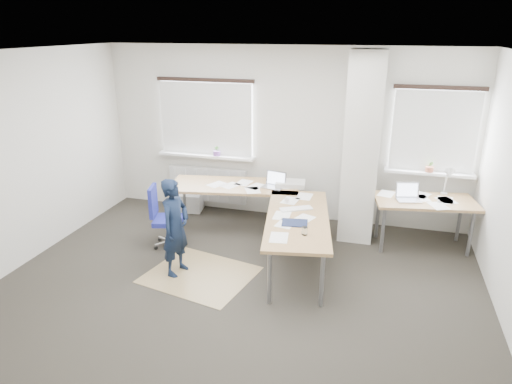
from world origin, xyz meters
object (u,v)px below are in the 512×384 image
(task_chair, at_px, (167,230))
(desk_side, at_px, (425,203))
(desk_main, at_px, (266,202))
(person, at_px, (175,227))

(task_chair, bearing_deg, desk_side, 0.55)
(desk_main, height_order, task_chair, desk_main)
(desk_main, relative_size, person, 2.17)
(desk_side, bearing_deg, person, -161.86)
(desk_main, relative_size, task_chair, 3.03)
(desk_side, xyz_separation_m, task_chair, (-3.60, -1.00, -0.43))
(desk_main, bearing_deg, task_chair, -173.43)
(desk_main, xyz_separation_m, task_chair, (-1.40, -0.42, -0.43))
(desk_side, height_order, task_chair, desk_side)
(task_chair, bearing_deg, desk_main, 1.59)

